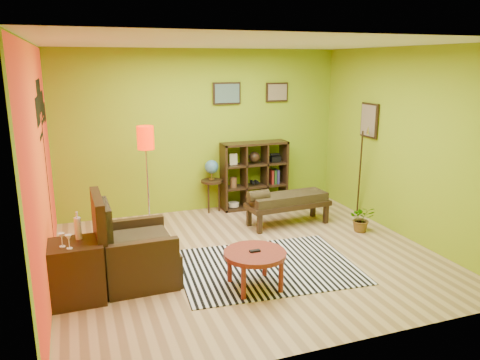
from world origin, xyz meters
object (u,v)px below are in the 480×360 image
object	(u,v)px
side_cabinet	(77,271)
bench	(286,201)
floor_lamp	(146,148)
potted_plant	(362,221)
cube_shelf	(255,175)
globe_table	(212,173)
armchair	(131,255)
coffee_table	(255,257)

from	to	relation	value
side_cabinet	bench	xyz separation A→B (m)	(3.23, 1.47, 0.06)
floor_lamp	potted_plant	distance (m)	3.49
cube_shelf	globe_table	bearing A→B (deg)	178.58
armchair	floor_lamp	bearing A→B (deg)	72.82
cube_shelf	potted_plant	world-z (taller)	cube_shelf
side_cabinet	potted_plant	world-z (taller)	side_cabinet
floor_lamp	side_cabinet	bearing A→B (deg)	-121.66
floor_lamp	bench	xyz separation A→B (m)	(2.16, -0.27, -0.95)
side_cabinet	globe_table	distance (m)	3.46
globe_table	potted_plant	bearing A→B (deg)	-42.89
floor_lamp	cube_shelf	distance (m)	2.32
coffee_table	potted_plant	world-z (taller)	coffee_table
armchair	globe_table	xyz separation A→B (m)	(1.69, 2.28, 0.37)
armchair	globe_table	world-z (taller)	armchair
armchair	floor_lamp	world-z (taller)	floor_lamp
coffee_table	armchair	size ratio (longest dim) A/B	0.66
globe_table	armchair	bearing A→B (deg)	-126.42
coffee_table	bench	size ratio (longest dim) A/B	0.52
armchair	floor_lamp	xyz separation A→B (m)	(0.45, 1.47, 1.02)
coffee_table	floor_lamp	distance (m)	2.50
globe_table	cube_shelf	size ratio (longest dim) A/B	0.77
side_cabinet	globe_table	bearing A→B (deg)	47.98
armchair	globe_table	distance (m)	2.86
armchair	potted_plant	distance (m)	3.63
side_cabinet	potted_plant	distance (m)	4.29
potted_plant	coffee_table	bearing A→B (deg)	-152.49
armchair	potted_plant	world-z (taller)	armchair
bench	floor_lamp	bearing A→B (deg)	172.94
coffee_table	armchair	bearing A→B (deg)	153.51
floor_lamp	cube_shelf	xyz separation A→B (m)	(2.04, 0.80, -0.76)
globe_table	bench	distance (m)	1.45
floor_lamp	cube_shelf	world-z (taller)	floor_lamp
floor_lamp	globe_table	world-z (taller)	floor_lamp
coffee_table	potted_plant	bearing A→B (deg)	27.51
side_cabinet	bench	size ratio (longest dim) A/B	0.70
cube_shelf	bench	world-z (taller)	cube_shelf
side_cabinet	potted_plant	bearing A→B (deg)	10.61
coffee_table	cube_shelf	bearing A→B (deg)	68.33
side_cabinet	floor_lamp	world-z (taller)	floor_lamp
armchair	bench	xyz separation A→B (m)	(2.61, 1.20, 0.07)
bench	potted_plant	size ratio (longest dim) A/B	3.35
globe_table	bench	size ratio (longest dim) A/B	0.66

